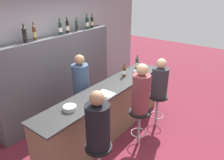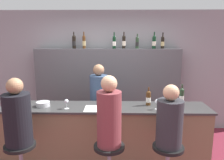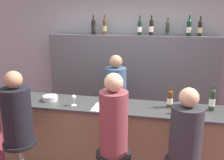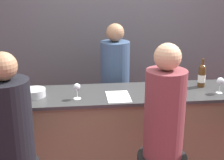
# 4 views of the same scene
# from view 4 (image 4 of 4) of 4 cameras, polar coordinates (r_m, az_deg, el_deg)

# --- Properties ---
(wall_back) EXTENTS (6.40, 0.05, 2.60)m
(wall_back) POSITION_cam_4_polar(r_m,az_deg,el_deg) (4.40, 0.62, 8.42)
(wall_back) COLOR gray
(wall_back) RESTS_ON ground_plane
(bar_counter) EXTENTS (3.19, 0.58, 1.00)m
(bar_counter) POSITION_cam_4_polar(r_m,az_deg,el_deg) (3.19, 4.07, -10.66)
(bar_counter) COLOR brown
(bar_counter) RESTS_ON ground_plane
(back_bar_cabinet) EXTENTS (2.99, 0.28, 1.81)m
(back_bar_cabinet) POSITION_cam_4_polar(r_m,az_deg,el_deg) (4.27, 0.97, 2.69)
(back_bar_cabinet) COLOR #4C4C51
(back_bar_cabinet) RESTS_ON ground_plane
(wine_bottle_counter_0) EXTENTS (0.07, 0.07, 0.29)m
(wine_bottle_counter_0) POSITION_cam_4_polar(r_m,az_deg,el_deg) (3.21, 16.10, 0.82)
(wine_bottle_counter_0) COLOR #4C2D14
(wine_bottle_counter_0) RESTS_ON bar_counter
(wine_glass_0) EXTENTS (0.07, 0.07, 0.15)m
(wine_glass_0) POSITION_cam_4_polar(r_m,az_deg,el_deg) (2.78, -6.44, -1.41)
(wine_glass_0) COLOR silver
(wine_glass_0) RESTS_ON bar_counter
(wine_glass_1) EXTENTS (0.07, 0.07, 0.15)m
(wine_glass_1) POSITION_cam_4_polar(r_m,az_deg,el_deg) (3.08, 19.20, -0.29)
(wine_glass_1) COLOR silver
(wine_glass_1) RESTS_ON bar_counter
(metal_bowl) EXTENTS (0.21, 0.21, 0.07)m
(metal_bowl) POSITION_cam_4_polar(r_m,az_deg,el_deg) (2.94, -14.01, -2.26)
(metal_bowl) COLOR #B7B7BC
(metal_bowl) RESTS_ON bar_counter
(tasting_menu) EXTENTS (0.21, 0.30, 0.00)m
(tasting_menu) POSITION_cam_4_polar(r_m,az_deg,el_deg) (2.85, 1.16, -3.06)
(tasting_menu) COLOR white
(tasting_menu) RESTS_ON bar_counter
(guest_seated_left) EXTENTS (0.34, 0.34, 0.86)m
(guest_seated_left) POSITION_cam_4_polar(r_m,az_deg,el_deg) (2.35, -18.42, -6.80)
(guest_seated_left) COLOR black
(guest_seated_left) RESTS_ON bar_stool_left
(guest_seated_middle) EXTENTS (0.30, 0.30, 0.89)m
(guest_seated_middle) POSITION_cam_4_polar(r_m,az_deg,el_deg) (2.37, 9.61, -5.22)
(guest_seated_middle) COLOR brown
(guest_seated_middle) RESTS_ON bar_stool_middle
(bartender) EXTENTS (0.32, 0.32, 1.58)m
(bartender) POSITION_cam_4_polar(r_m,az_deg,el_deg) (3.57, 0.54, -3.29)
(bartender) COLOR #334766
(bartender) RESTS_ON ground_plane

